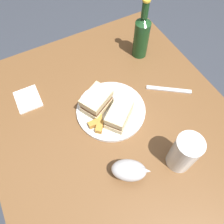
# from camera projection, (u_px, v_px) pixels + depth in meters

# --- Properties ---
(ground_plane) EXTENTS (6.00, 6.00, 0.00)m
(ground_plane) POSITION_uv_depth(u_px,v_px,m) (113.00, 174.00, 1.44)
(ground_plane) COLOR #333842
(dining_table) EXTENTS (1.01, 0.88, 0.71)m
(dining_table) POSITION_uv_depth(u_px,v_px,m) (113.00, 154.00, 1.14)
(dining_table) COLOR brown
(dining_table) RESTS_ON ground
(plate) EXTENTS (0.26, 0.26, 0.01)m
(plate) POSITION_uv_depth(u_px,v_px,m) (111.00, 110.00, 0.85)
(plate) COLOR white
(plate) RESTS_ON dining_table
(sandwich_half_left) EXTENTS (0.12, 0.13, 0.07)m
(sandwich_half_left) POSITION_uv_depth(u_px,v_px,m) (97.00, 101.00, 0.82)
(sandwich_half_left) COLOR beige
(sandwich_half_left) RESTS_ON plate
(sandwich_half_right) EXTENTS (0.12, 0.13, 0.06)m
(sandwich_half_right) POSITION_uv_depth(u_px,v_px,m) (119.00, 115.00, 0.79)
(sandwich_half_right) COLOR beige
(sandwich_half_right) RESTS_ON plate
(potato_wedge_front) EXTENTS (0.02, 0.05, 0.02)m
(potato_wedge_front) POSITION_uv_depth(u_px,v_px,m) (95.00, 123.00, 0.80)
(potato_wedge_front) COLOR #B77F33
(potato_wedge_front) RESTS_ON plate
(potato_wedge_middle) EXTENTS (0.05, 0.04, 0.02)m
(potato_wedge_middle) POSITION_uv_depth(u_px,v_px,m) (100.00, 119.00, 0.81)
(potato_wedge_middle) COLOR #B77F33
(potato_wedge_middle) RESTS_ON plate
(potato_wedge_back) EXTENTS (0.05, 0.04, 0.02)m
(potato_wedge_back) POSITION_uv_depth(u_px,v_px,m) (87.00, 111.00, 0.83)
(potato_wedge_back) COLOR #AD702D
(potato_wedge_back) RESTS_ON plate
(potato_wedge_left_edge) EXTENTS (0.05, 0.05, 0.02)m
(potato_wedge_left_edge) POSITION_uv_depth(u_px,v_px,m) (100.00, 127.00, 0.79)
(potato_wedge_left_edge) COLOR #B77F33
(potato_wedge_left_edge) RESTS_ON plate
(pint_glass) EXTENTS (0.08, 0.08, 0.15)m
(pint_glass) POSITION_uv_depth(u_px,v_px,m) (183.00, 154.00, 0.70)
(pint_glass) COLOR white
(pint_glass) RESTS_ON dining_table
(gravy_boat) EXTENTS (0.12, 0.13, 0.07)m
(gravy_boat) POSITION_uv_depth(u_px,v_px,m) (129.00, 170.00, 0.70)
(gravy_boat) COLOR #B7B7BC
(gravy_boat) RESTS_ON dining_table
(cider_bottle) EXTENTS (0.06, 0.06, 0.26)m
(cider_bottle) POSITION_uv_depth(u_px,v_px,m) (142.00, 35.00, 0.92)
(cider_bottle) COLOR #19421E
(cider_bottle) RESTS_ON dining_table
(napkin) EXTENTS (0.11, 0.09, 0.01)m
(napkin) POSITION_uv_depth(u_px,v_px,m) (28.00, 99.00, 0.88)
(napkin) COLOR white
(napkin) RESTS_ON dining_table
(fork) EXTENTS (0.12, 0.16, 0.01)m
(fork) POSITION_uv_depth(u_px,v_px,m) (169.00, 90.00, 0.90)
(fork) COLOR silver
(fork) RESTS_ON dining_table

